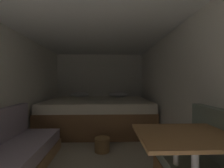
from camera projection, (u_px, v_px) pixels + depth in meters
The scene contains 8 objects.
ground_plane at pixel (92, 160), 2.32m from camera, with size 7.06×7.06×0.00m, color #B2A893.
wall_back at pixel (100, 87), 4.86m from camera, with size 2.74×0.05×2.04m, color silver.
wall_left at pixel (0, 93), 2.26m from camera, with size 0.05×5.06×2.04m, color silver.
wall_right at pixel (180, 92), 2.35m from camera, with size 0.05×5.06×2.04m, color silver.
ceiling_slab at pixel (92, 23), 2.29m from camera, with size 2.74×5.06×0.05m, color white.
bed at pixel (98, 114), 3.91m from camera, with size 2.52×1.78×0.88m.
dinette_table at pixel (185, 148), 1.20m from camera, with size 0.73×0.58×0.78m.
wicker_basket at pixel (102, 145), 2.62m from camera, with size 0.26×0.26×0.23m.
Camera 1 is at (0.22, -0.47, 1.18)m, focal length 24.73 mm.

